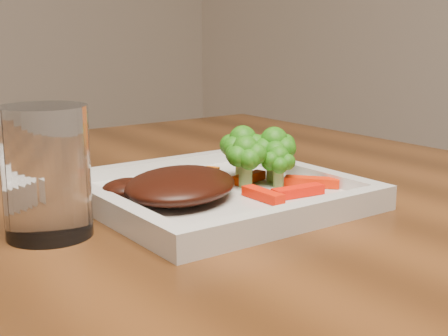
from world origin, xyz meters
TOP-DOWN VIEW (x-y plane):
  - plate at (0.51, -0.23)m, footprint 0.27×0.27m
  - steak at (0.46, -0.23)m, footprint 0.18×0.17m
  - broccoli_0 at (0.57, -0.20)m, footprint 0.07×0.07m
  - broccoli_1 at (0.59, -0.23)m, footprint 0.06×0.06m
  - broccoli_2 at (0.58, -0.25)m, footprint 0.05×0.05m
  - broccoli_3 at (0.55, -0.23)m, footprint 0.06×0.06m
  - carrot_0 at (0.57, -0.30)m, footprint 0.06×0.02m
  - carrot_1 at (0.61, -0.28)m, footprint 0.05×0.06m
  - carrot_2 at (0.53, -0.29)m, footprint 0.01×0.05m
  - carrot_4 at (0.53, -0.18)m, footprint 0.06×0.05m
  - carrot_6 at (0.57, -0.22)m, footprint 0.05×0.02m
  - drinking_glass at (0.32, -0.23)m, footprint 0.10×0.10m

SIDE VIEW (x-z plane):
  - plate at x=0.51m, z-range 0.75..0.76m
  - carrot_0 at x=0.57m, z-range 0.76..0.77m
  - carrot_1 at x=0.61m, z-range 0.76..0.77m
  - carrot_2 at x=0.53m, z-range 0.76..0.77m
  - carrot_4 at x=0.53m, z-range 0.76..0.77m
  - carrot_6 at x=0.57m, z-range 0.76..0.77m
  - steak at x=0.46m, z-range 0.76..0.79m
  - broccoli_2 at x=0.58m, z-range 0.76..0.82m
  - broccoli_3 at x=0.55m, z-range 0.76..0.82m
  - broccoli_1 at x=0.59m, z-range 0.76..0.83m
  - broccoli_0 at x=0.57m, z-range 0.76..0.83m
  - drinking_glass at x=0.32m, z-range 0.75..0.87m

